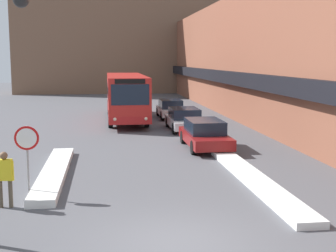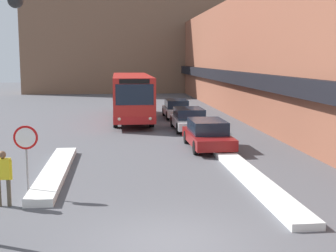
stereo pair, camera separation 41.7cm
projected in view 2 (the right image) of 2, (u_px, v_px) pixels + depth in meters
ground_plane at (170, 243)px, 11.22m from camera, size 160.00×160.00×0.00m
building_row_right at (265, 58)px, 35.28m from camera, size 5.50×60.00×8.98m
building_backdrop_far at (125, 29)px, 61.98m from camera, size 26.00×8.00×16.64m
snow_bank_left at (55, 171)px, 17.83m from camera, size 0.90×8.17×0.26m
snow_bank_right at (254, 179)px, 16.70m from camera, size 0.90×9.77×0.22m
city_bus at (132, 96)px, 33.53m from camera, size 2.61×11.86×3.24m
parked_car_front at (208, 134)px, 23.02m from camera, size 1.90×4.75×1.40m
parked_car_middle at (189, 119)px, 28.90m from camera, size 1.93×4.62×1.36m
parked_car_back at (176, 109)px, 34.98m from camera, size 1.81×4.25×1.36m
stop_sign at (26, 145)px, 14.75m from camera, size 0.76×0.08×2.30m
pedestrian at (3, 173)px, 13.87m from camera, size 0.55×0.24×1.69m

